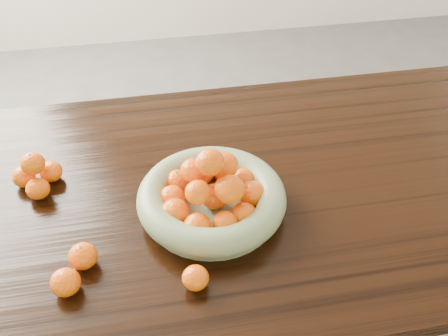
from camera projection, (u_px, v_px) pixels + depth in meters
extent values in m
cube|color=black|center=(208.00, 193.00, 1.35)|extent=(2.00, 1.00, 0.04)
cube|color=black|center=(417.00, 161.00, 2.05)|extent=(0.08, 0.08, 0.71)
cylinder|color=gray|center=(212.00, 208.00, 1.27)|extent=(0.34, 0.34, 0.02)
torus|color=gray|center=(212.00, 197.00, 1.25)|extent=(0.37, 0.37, 0.07)
ellipsoid|color=#E05E06|center=(243.00, 180.00, 1.29)|extent=(0.06, 0.06, 0.06)
ellipsoid|color=#E05E06|center=(225.00, 171.00, 1.32)|extent=(0.06, 0.06, 0.06)
ellipsoid|color=#E05E06|center=(202.00, 171.00, 1.31)|extent=(0.07, 0.07, 0.07)
ellipsoid|color=#E05E06|center=(178.00, 181.00, 1.29)|extent=(0.06, 0.06, 0.06)
ellipsoid|color=#E05E06|center=(172.00, 198.00, 1.24)|extent=(0.07, 0.07, 0.06)
ellipsoid|color=#E05E06|center=(175.00, 213.00, 1.20)|extent=(0.07, 0.07, 0.07)
ellipsoid|color=#E05E06|center=(197.00, 227.00, 1.17)|extent=(0.07, 0.07, 0.06)
ellipsoid|color=#E05E06|center=(225.00, 223.00, 1.18)|extent=(0.06, 0.06, 0.06)
ellipsoid|color=#E05E06|center=(244.00, 215.00, 1.20)|extent=(0.06, 0.06, 0.06)
ellipsoid|color=#E05E06|center=(252.00, 194.00, 1.25)|extent=(0.07, 0.07, 0.07)
ellipsoid|color=#E05E06|center=(214.00, 197.00, 1.24)|extent=(0.07, 0.07, 0.06)
ellipsoid|color=#E05E06|center=(224.00, 165.00, 1.24)|extent=(0.07, 0.07, 0.07)
ellipsoid|color=#E05E06|center=(194.00, 170.00, 1.24)|extent=(0.07, 0.07, 0.06)
ellipsoid|color=#E05E06|center=(198.00, 192.00, 1.18)|extent=(0.06, 0.06, 0.06)
ellipsoid|color=#E05E06|center=(229.00, 189.00, 1.18)|extent=(0.07, 0.07, 0.07)
ellipsoid|color=#E05E06|center=(210.00, 162.00, 1.18)|extent=(0.07, 0.07, 0.06)
ellipsoid|color=#E05E06|center=(38.00, 189.00, 1.29)|extent=(0.06, 0.06, 0.06)
ellipsoid|color=#E05E06|center=(51.00, 171.00, 1.35)|extent=(0.06, 0.06, 0.06)
ellipsoid|color=#E05E06|center=(24.00, 177.00, 1.33)|extent=(0.06, 0.06, 0.06)
ellipsoid|color=#E05E06|center=(33.00, 163.00, 1.29)|extent=(0.06, 0.06, 0.06)
ellipsoid|color=#E05E06|center=(83.00, 256.00, 1.12)|extent=(0.07, 0.07, 0.06)
ellipsoid|color=#E05E06|center=(65.00, 282.00, 1.07)|extent=(0.07, 0.07, 0.06)
ellipsoid|color=#E05E06|center=(195.00, 278.00, 1.08)|extent=(0.06, 0.06, 0.06)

